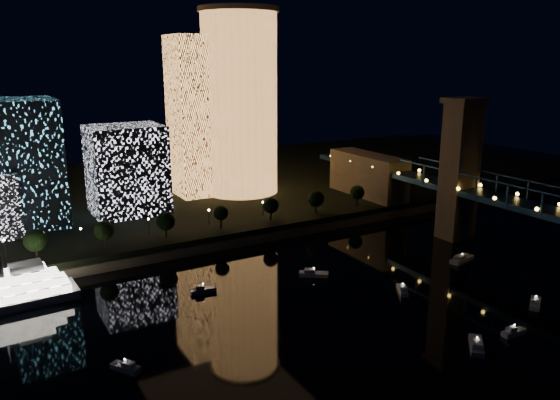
{
  "coord_description": "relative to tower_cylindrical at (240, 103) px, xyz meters",
  "views": [
    {
      "loc": [
        -83.79,
        -81.33,
        62.87
      ],
      "look_at": [
        -5.08,
        55.0,
        21.94
      ],
      "focal_mm": 35.0,
      "sensor_mm": 36.0,
      "label": 1
    }
  ],
  "objects": [
    {
      "name": "tower_cylindrical",
      "position": [
        0.0,
        0.0,
        0.0
      ],
      "size": [
        34.0,
        34.0,
        78.51
      ],
      "color": "#FFA451",
      "rests_on": "far_bank"
    },
    {
      "name": "far_bank",
      "position": [
        -20.3,
        26.5,
        -41.88
      ],
      "size": [
        420.0,
        160.0,
        5.0
      ],
      "primitive_type": "cube",
      "color": "black",
      "rests_on": "ground"
    },
    {
      "name": "ground",
      "position": [
        -20.3,
        -133.5,
        -44.38
      ],
      "size": [
        520.0,
        520.0,
        0.0
      ],
      "primitive_type": "plane",
      "color": "black",
      "rests_on": "ground"
    },
    {
      "name": "seawall",
      "position": [
        -20.3,
        -51.5,
        -42.88
      ],
      "size": [
        420.0,
        6.0,
        3.0
      ],
      "primitive_type": "cube",
      "color": "#6B5E4C",
      "rests_on": "ground"
    },
    {
      "name": "esplanade_trees",
      "position": [
        -57.24,
        -45.5,
        -33.91
      ],
      "size": [
        166.38,
        6.85,
        8.93
      ],
      "color": "black",
      "rests_on": "far_bank"
    },
    {
      "name": "midrise_blocks",
      "position": [
        -84.51,
        -9.0,
        -21.63
      ],
      "size": [
        89.39,
        32.95,
        44.5
      ],
      "color": "white",
      "rests_on": "far_bank"
    },
    {
      "name": "motorboats",
      "position": [
        -21.64,
        -120.71,
        -43.57
      ],
      "size": [
        121.99,
        84.29,
        2.78
      ],
      "color": "silver",
      "rests_on": "ground"
    },
    {
      "name": "street_lamps",
      "position": [
        -54.3,
        -39.5,
        -35.36
      ],
      "size": [
        132.7,
        0.7,
        5.65
      ],
      "color": "black",
      "rests_on": "far_bank"
    },
    {
      "name": "tower_rectangular",
      "position": [
        -17.09,
        6.75,
        -5.67
      ],
      "size": [
        21.19,
        21.19,
        67.42
      ],
      "primitive_type": "cube",
      "color": "#FFA451",
      "rests_on": "far_bank"
    }
  ]
}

